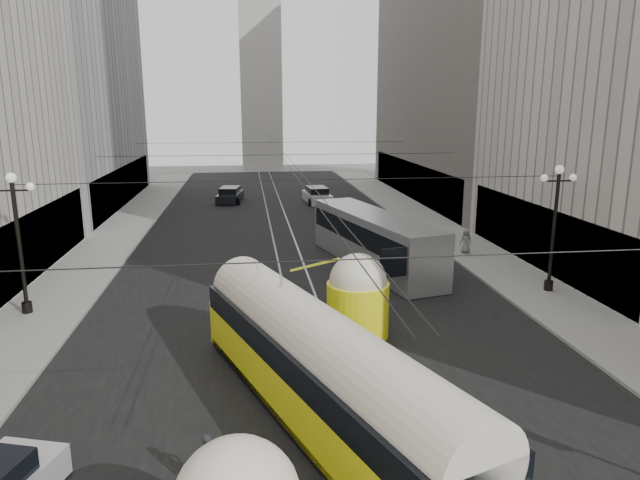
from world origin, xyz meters
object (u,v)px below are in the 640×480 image
object	(u,v)px
streetcar	(321,368)
pedestrian_crossing_a	(210,463)
city_bus	(374,238)
pedestrian_sidewalk_right	(466,241)

from	to	relation	value
streetcar	pedestrian_crossing_a	bearing A→B (deg)	-137.68
city_bus	pedestrian_sidewalk_right	xyz separation A→B (m)	(6.40, 1.79, -0.79)
pedestrian_crossing_a	pedestrian_sidewalk_right	size ratio (longest dim) A/B	0.97
streetcar	city_bus	bearing A→B (deg)	72.14
streetcar	city_bus	xyz separation A→B (m)	(5.34, 16.56, -0.01)
streetcar	city_bus	size ratio (longest dim) A/B	1.19
city_bus	pedestrian_sidewalk_right	bearing A→B (deg)	15.59
city_bus	pedestrian_crossing_a	bearing A→B (deg)	-113.56
pedestrian_crossing_a	pedestrian_sidewalk_right	bearing A→B (deg)	-0.94
streetcar	pedestrian_crossing_a	world-z (taller)	streetcar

